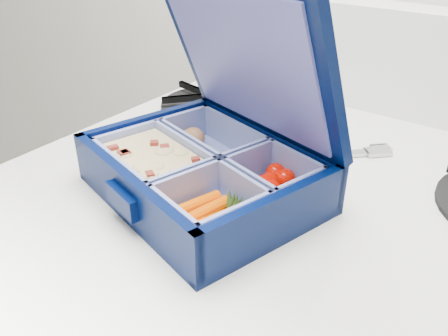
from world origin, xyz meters
The scene contains 3 objects.
bento_box centered at (0.55, 1.58, 1.03)m, with size 0.24×0.19×0.06m, color #000B32, non-canonical shape.
burner_grate_rear centered at (0.40, 1.79, 1.01)m, with size 0.16×0.16×0.02m, color black.
fork centered at (0.61, 1.72, 1.00)m, with size 0.03×0.20×0.01m, color #ABABAC, non-canonical shape.
Camera 1 is at (0.84, 1.23, 1.29)m, focal length 38.00 mm.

